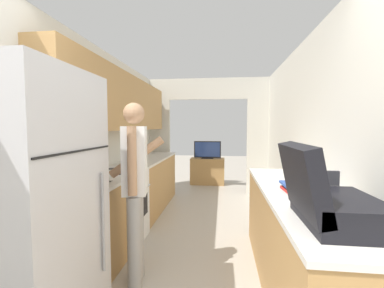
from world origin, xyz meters
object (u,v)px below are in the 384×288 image
Objects in this scene: person at (135,187)px; tv_cabinet at (207,171)px; television at (207,150)px; book_stack at (296,187)px; range_oven at (117,207)px; knife at (126,165)px; suitcase at (326,199)px; refrigerator at (26,212)px.

tv_cabinet is (0.42, 4.23, -0.57)m from person.
person is at bearing -95.62° from tv_cabinet.
person reaches higher than television.
television is (-1.01, 4.18, -0.07)m from book_stack.
knife is at bearing 95.81° from range_oven.
range_oven is 3.59m from tv_cabinet.
range_oven is 1.02m from person.
range_oven is 1.79× the size of suitcase.
range_oven is at bearing 92.32° from refrigerator.
person is 1.43m from book_stack.
person is 2.49× the size of television.
television is at bearing 101.16° from suitcase.
refrigerator is 0.90m from person.
book_stack is at bearing -21.41° from range_oven.
refrigerator is at bearing -99.89° from television.
television is at bearing -90.00° from tv_cabinet.
knife is (-0.97, -2.97, 0.05)m from television.
refrigerator is at bearing -178.79° from suitcase.
person reaches higher than book_stack.
person reaches higher than knife.
suitcase reaches higher than book_stack.
television reaches higher than range_oven.
book_stack is (1.94, -0.76, 0.48)m from range_oven.
range_oven is 3.57m from television.
suitcase is 0.87× the size of television.
range_oven is at bearing -105.01° from tv_cabinet.
book_stack is at bearing -76.43° from television.
refrigerator reaches higher than book_stack.
range_oven is 0.63× the size of person.
person is at bearing -95.68° from television.
refrigerator is 2.14× the size of tv_cabinet.
range_oven reaches higher than tv_cabinet.
suitcase is at bearing -72.93° from knife.
person is at bearing 59.97° from refrigerator.
refrigerator is 1.74× the size of range_oven.
person is 1.34m from knife.
television is (0.00, -0.04, 0.54)m from tv_cabinet.
book_stack is (0.04, 0.75, -0.11)m from suitcase.
range_oven is 2.49m from suitcase.
range_oven is 0.64m from knife.
range_oven is (-0.06, 1.54, -0.45)m from refrigerator.
suitcase is (1.39, -0.74, 0.15)m from person.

